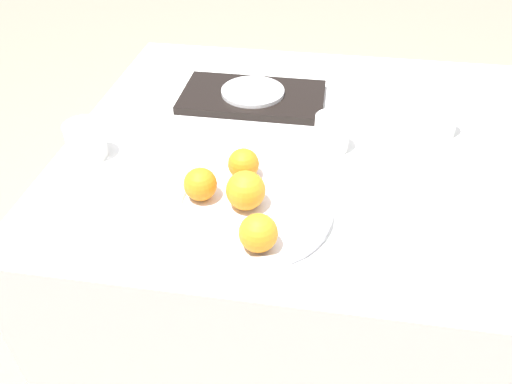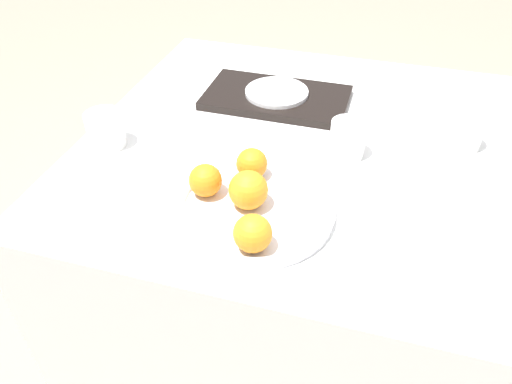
% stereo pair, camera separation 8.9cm
% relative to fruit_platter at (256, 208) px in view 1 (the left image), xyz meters
% --- Properties ---
extents(ground_plane, '(12.00, 12.00, 0.00)m').
position_rel_fruit_platter_xyz_m(ground_plane, '(0.11, 0.27, -0.74)').
color(ground_plane, gray).
extents(table, '(1.12, 0.94, 0.72)m').
position_rel_fruit_platter_xyz_m(table, '(0.11, 0.27, -0.37)').
color(table, white).
rests_on(table, ground_plane).
extents(fruit_platter, '(0.29, 0.29, 0.02)m').
position_rel_fruit_platter_xyz_m(fruit_platter, '(0.00, 0.00, 0.00)').
color(fruit_platter, silver).
rests_on(fruit_platter, table).
extents(orange_0, '(0.07, 0.07, 0.07)m').
position_rel_fruit_platter_xyz_m(orange_0, '(-0.01, -0.00, 0.04)').
color(orange_0, orange).
rests_on(orange_0, fruit_platter).
extents(orange_1, '(0.06, 0.06, 0.06)m').
position_rel_fruit_platter_xyz_m(orange_1, '(0.02, -0.10, 0.04)').
color(orange_1, orange).
rests_on(orange_1, fruit_platter).
extents(orange_2, '(0.06, 0.06, 0.06)m').
position_rel_fruit_platter_xyz_m(orange_2, '(-0.10, 0.01, 0.04)').
color(orange_2, orange).
rests_on(orange_2, fruit_platter).
extents(orange_3, '(0.06, 0.06, 0.06)m').
position_rel_fruit_platter_xyz_m(orange_3, '(-0.03, 0.08, 0.03)').
color(orange_3, orange).
rests_on(orange_3, fruit_platter).
extents(serving_tray, '(0.35, 0.20, 0.02)m').
position_rel_fruit_platter_xyz_m(serving_tray, '(-0.07, 0.42, -0.00)').
color(serving_tray, black).
rests_on(serving_tray, table).
extents(side_plate, '(0.16, 0.16, 0.01)m').
position_rel_fruit_platter_xyz_m(side_plate, '(-0.07, 0.42, 0.01)').
color(side_plate, white).
rests_on(side_plate, serving_tray).
extents(cup_0, '(0.08, 0.08, 0.08)m').
position_rel_fruit_platter_xyz_m(cup_0, '(0.37, 0.34, 0.03)').
color(cup_0, white).
rests_on(cup_0, table).
extents(cup_1, '(0.08, 0.08, 0.08)m').
position_rel_fruit_platter_xyz_m(cup_1, '(-0.38, 0.13, 0.03)').
color(cup_1, white).
rests_on(cup_1, table).
extents(cup_2, '(0.07, 0.07, 0.08)m').
position_rel_fruit_platter_xyz_m(cup_2, '(0.13, 0.24, 0.03)').
color(cup_2, white).
rests_on(cup_2, table).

